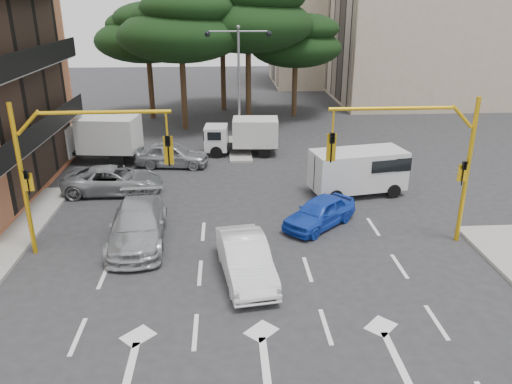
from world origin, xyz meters
TOP-DOWN VIEW (x-y plane):
  - ground at (0.00, 0.00)m, footprint 120.00×120.00m
  - median_strip at (0.00, 16.00)m, footprint 1.40×6.00m
  - apartment_beige_far at (12.95, 44.00)m, footprint 16.20×12.15m
  - pine_left_near at (-3.94, 21.96)m, footprint 9.15×9.15m
  - pine_center at (1.06, 23.96)m, footprint 9.98×9.98m
  - pine_left_far at (-6.94, 25.96)m, footprint 8.32×8.32m
  - pine_right at (5.06, 25.96)m, footprint 7.49×7.49m
  - pine_back at (-0.94, 28.96)m, footprint 9.15×9.15m
  - signal_mast_right at (6.80, 1.99)m, footprint 5.79×0.37m
  - signal_mast_left at (-6.80, 1.99)m, footprint 5.79×0.37m
  - street_lamp_center at (0.00, 16.00)m, footprint 4.16×0.36m
  - car_white_hatch at (-0.33, -0.39)m, footprint 2.21×4.68m
  - car_blue_compact at (3.12, 3.76)m, footprint 3.89×3.78m
  - car_silver_wagon at (-4.62, 2.68)m, footprint 2.50×5.53m
  - car_silver_cross_a at (-6.78, 8.46)m, footprint 5.03×2.36m
  - car_silver_cross_b at (-4.14, 12.65)m, footprint 4.49×2.25m
  - van_white at (5.75, 7.54)m, footprint 5.00×2.95m
  - box_truck_a at (-9.00, 14.00)m, footprint 5.99×3.12m
  - box_truck_b at (0.13, 14.95)m, footprint 4.87×2.30m

SIDE VIEW (x-z plane):
  - ground at x=0.00m, z-range 0.00..0.00m
  - median_strip at x=0.00m, z-range 0.00..0.15m
  - car_blue_compact at x=3.12m, z-range 0.00..1.32m
  - car_silver_cross_a at x=-6.78m, z-range 0.00..1.39m
  - car_silver_cross_b at x=-4.14m, z-range 0.00..1.47m
  - car_white_hatch at x=-0.33m, z-range 0.00..1.48m
  - car_silver_wagon at x=-4.62m, z-range 0.00..1.57m
  - box_truck_b at x=0.13m, z-range 0.00..2.34m
  - van_white at x=5.75m, z-range 0.00..2.35m
  - box_truck_a at x=-9.00m, z-range 0.00..2.82m
  - signal_mast_right at x=6.80m, z-range 0.88..6.88m
  - signal_mast_left at x=-6.80m, z-range 0.88..6.88m
  - street_lamp_center at x=0.00m, z-range 1.54..9.31m
  - pine_right at x=5.06m, z-range 2.03..10.40m
  - pine_left_far at x=-6.94m, z-range 2.26..11.56m
  - pine_left_near at x=-3.94m, z-range 2.49..12.72m
  - pine_back at x=-0.94m, z-range 2.49..12.72m
  - pine_center at x=1.06m, z-range 2.72..13.88m
  - apartment_beige_far at x=12.95m, z-range 0.00..16.70m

